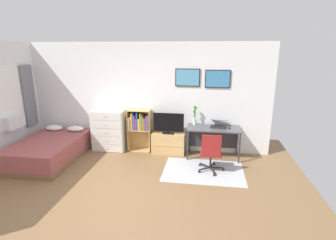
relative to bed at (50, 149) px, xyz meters
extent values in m
plane|color=brown|center=(2.11, -1.36, -0.25)|extent=(7.20, 7.20, 0.00)
cube|color=white|center=(2.11, 1.07, 1.10)|extent=(6.12, 0.06, 2.70)
cube|color=black|center=(3.14, 1.02, 1.62)|extent=(0.59, 0.02, 0.42)
cube|color=#4C93B7|center=(3.14, 1.01, 1.62)|extent=(0.55, 0.01, 0.38)
cube|color=black|center=(3.85, 1.02, 1.60)|extent=(0.59, 0.02, 0.42)
cube|color=teal|center=(3.85, 1.01, 1.60)|extent=(0.55, 0.01, 0.38)
cube|color=white|center=(-0.87, -0.06, 1.20)|extent=(0.02, 1.03, 1.48)
cube|color=silver|center=(-0.89, -0.06, 1.20)|extent=(0.01, 0.95, 1.40)
cube|color=slate|center=(-0.83, 0.63, 1.13)|extent=(0.05, 0.40, 1.54)
cube|color=silver|center=(-0.78, -0.06, 0.65)|extent=(0.20, 0.52, 0.30)
cube|color=#B2B7BC|center=(3.60, -0.09, -0.24)|extent=(1.70, 1.20, 0.01)
cube|color=brown|center=(0.00, -0.02, -0.20)|extent=(1.36, 2.05, 0.10)
cube|color=#9E4C4C|center=(0.00, -0.02, 0.04)|extent=(1.32, 2.00, 0.38)
ellipsoid|color=white|center=(-0.30, 0.73, 0.29)|extent=(0.45, 0.29, 0.14)
ellipsoid|color=white|center=(0.27, 0.74, 0.29)|extent=(0.45, 0.29, 0.14)
cube|color=silver|center=(1.18, 0.80, 0.28)|extent=(0.83, 0.42, 1.05)
cube|color=silver|center=(1.18, 0.58, -0.14)|extent=(0.79, 0.01, 0.19)
sphere|color=#A59E8C|center=(1.18, 0.57, -0.14)|extent=(0.03, 0.03, 0.03)
cube|color=silver|center=(1.18, 0.58, 0.07)|extent=(0.79, 0.01, 0.19)
sphere|color=#A59E8C|center=(1.18, 0.57, 0.07)|extent=(0.03, 0.03, 0.03)
cube|color=silver|center=(1.18, 0.58, 0.28)|extent=(0.79, 0.01, 0.19)
sphere|color=#A59E8C|center=(1.18, 0.57, 0.28)|extent=(0.03, 0.03, 0.03)
cube|color=silver|center=(1.18, 0.58, 0.49)|extent=(0.79, 0.01, 0.19)
sphere|color=#A59E8C|center=(1.18, 0.57, 0.49)|extent=(0.03, 0.03, 0.03)
cube|color=silver|center=(1.18, 0.58, 0.70)|extent=(0.79, 0.01, 0.19)
sphere|color=#A59E8C|center=(1.18, 0.57, 0.70)|extent=(0.03, 0.03, 0.03)
cube|color=tan|center=(1.68, 0.86, 0.29)|extent=(0.02, 0.30, 1.07)
cube|color=tan|center=(2.24, 0.86, 0.29)|extent=(0.02, 0.30, 1.07)
cube|color=tan|center=(1.96, 0.86, -0.24)|extent=(0.58, 0.30, 0.02)
cube|color=tan|center=(1.96, 0.86, 0.31)|extent=(0.54, 0.30, 0.02)
cube|color=tan|center=(1.96, 0.86, 0.82)|extent=(0.54, 0.30, 0.02)
cube|color=tan|center=(1.96, 1.01, 0.29)|extent=(0.58, 0.01, 1.07)
cube|color=white|center=(1.72, 0.81, 0.47)|extent=(0.04, 0.17, 0.31)
cube|color=orange|center=(1.75, 0.82, 0.49)|extent=(0.03, 0.20, 0.33)
cube|color=gold|center=(1.79, 0.81, 0.53)|extent=(0.03, 0.18, 0.42)
cube|color=#1E519E|center=(1.82, 0.82, 0.54)|extent=(0.03, 0.19, 0.43)
cube|color=#8C388C|center=(1.85, 0.84, 0.51)|extent=(0.03, 0.24, 0.38)
cube|color=#8C388C|center=(1.89, 0.83, 0.47)|extent=(0.02, 0.22, 0.30)
cube|color=#1E519E|center=(1.92, 0.83, 0.54)|extent=(0.03, 0.23, 0.44)
cube|color=gold|center=(1.97, 0.81, 0.47)|extent=(0.04, 0.18, 0.29)
cube|color=orange|center=(2.01, 0.83, 0.54)|extent=(0.03, 0.22, 0.43)
cube|color=#2D8C4C|center=(2.06, 0.83, 0.51)|extent=(0.04, 0.22, 0.38)
cube|color=orange|center=(2.09, 0.83, 0.49)|extent=(0.02, 0.22, 0.33)
cube|color=#8C388C|center=(2.13, 0.82, 0.48)|extent=(0.04, 0.20, 0.31)
cube|color=#8C388C|center=(2.17, 0.82, 0.51)|extent=(0.03, 0.20, 0.38)
cube|color=#2D8C4C|center=(2.20, 0.80, 0.51)|extent=(0.02, 0.17, 0.37)
cube|color=tan|center=(2.71, 0.81, 0.01)|extent=(0.81, 0.40, 0.51)
cube|color=tan|center=(2.71, 0.61, 0.01)|extent=(0.81, 0.01, 0.02)
cube|color=black|center=(2.71, 0.79, 0.28)|extent=(0.28, 0.16, 0.02)
cube|color=black|center=(2.71, 0.79, 0.31)|extent=(0.06, 0.04, 0.05)
cube|color=black|center=(2.71, 0.79, 0.55)|extent=(0.75, 0.02, 0.46)
cube|color=black|center=(2.71, 0.78, 0.55)|extent=(0.72, 0.01, 0.43)
cube|color=#4C4C4F|center=(3.80, 0.71, 0.48)|extent=(1.23, 0.60, 0.03)
cube|color=#2D2D30|center=(3.22, 0.44, 0.11)|extent=(0.03, 0.03, 0.71)
cube|color=#2D2D30|center=(4.39, 0.44, 0.11)|extent=(0.03, 0.03, 0.71)
cube|color=#2D2D30|center=(3.22, 0.98, 0.11)|extent=(0.03, 0.03, 0.71)
cube|color=#2D2D30|center=(4.39, 0.98, 0.11)|extent=(0.03, 0.03, 0.71)
cube|color=#2D2D30|center=(3.80, 1.00, 0.15)|extent=(1.17, 0.02, 0.50)
cylinder|color=#232326|center=(4.03, -0.03, -0.22)|extent=(0.05, 0.05, 0.05)
cube|color=#232326|center=(3.89, -0.02, -0.18)|extent=(0.28, 0.03, 0.02)
cylinder|color=#232326|center=(3.83, 0.24, -0.22)|extent=(0.05, 0.05, 0.05)
cube|color=#232326|center=(3.79, 0.11, -0.18)|extent=(0.12, 0.28, 0.02)
cylinder|color=#232326|center=(3.52, 0.14, -0.22)|extent=(0.05, 0.05, 0.05)
cube|color=#232326|center=(3.63, 0.06, -0.18)|extent=(0.24, 0.19, 0.02)
cylinder|color=#232326|center=(3.52, -0.19, -0.22)|extent=(0.05, 0.05, 0.05)
cube|color=#232326|center=(3.63, -0.11, -0.18)|extent=(0.24, 0.19, 0.02)
cylinder|color=#232326|center=(3.83, -0.29, -0.22)|extent=(0.05, 0.05, 0.05)
cube|color=#232326|center=(3.79, -0.16, -0.18)|extent=(0.11, 0.28, 0.02)
cylinder|color=#232326|center=(3.75, -0.02, -0.02)|extent=(0.04, 0.04, 0.30)
cube|color=maroon|center=(3.75, -0.02, 0.15)|extent=(0.44, 0.44, 0.03)
cube|color=maroon|center=(3.75, -0.22, 0.39)|extent=(0.40, 0.04, 0.45)
cube|color=#333338|center=(3.91, 0.74, 0.50)|extent=(0.42, 0.32, 0.01)
cube|color=black|center=(3.91, 0.73, 0.51)|extent=(0.39, 0.29, 0.00)
cube|color=#333338|center=(3.93, 0.90, 0.63)|extent=(0.42, 0.30, 0.07)
cube|color=navy|center=(3.93, 0.89, 0.63)|extent=(0.40, 0.27, 0.06)
ellipsoid|color=#262628|center=(4.16, 0.70, 0.51)|extent=(0.06, 0.10, 0.03)
cylinder|color=silver|center=(3.34, 0.89, 0.57)|extent=(0.09, 0.09, 0.16)
cylinder|color=#3D8438|center=(3.35, 0.90, 0.73)|extent=(0.01, 0.01, 0.37)
sphere|color=#308B2C|center=(3.35, 0.90, 0.91)|extent=(0.07, 0.07, 0.07)
cylinder|color=#3D8438|center=(3.34, 0.91, 0.74)|extent=(0.01, 0.01, 0.39)
sphere|color=#308B2C|center=(3.34, 0.91, 0.93)|extent=(0.07, 0.07, 0.07)
cylinder|color=#3D8438|center=(3.33, 0.89, 0.69)|extent=(0.01, 0.01, 0.29)
sphere|color=#308B2C|center=(3.33, 0.89, 0.83)|extent=(0.07, 0.07, 0.07)
cylinder|color=#3D8438|center=(3.34, 0.89, 0.74)|extent=(0.01, 0.01, 0.39)
sphere|color=#308B2C|center=(3.34, 0.89, 0.94)|extent=(0.07, 0.07, 0.07)
camera|label=1|loc=(3.63, -5.22, 2.27)|focal=27.71mm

